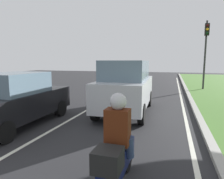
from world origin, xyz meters
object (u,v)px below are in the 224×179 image
(car_sedan_left_lane, at_px, (17,100))
(traffic_light_near_right, at_px, (206,44))
(car_suv_ahead, at_px, (126,86))
(motorcycle, at_px, (117,162))
(rider_person, at_px, (118,126))

(car_sedan_left_lane, xyz_separation_m, traffic_light_near_right, (7.54, 11.54, 2.69))
(car_suv_ahead, distance_m, motorcycle, 5.49)
(car_sedan_left_lane, xyz_separation_m, motorcycle, (4.34, -2.52, -0.35))
(traffic_light_near_right, bearing_deg, car_sedan_left_lane, -123.17)
(car_sedan_left_lane, bearing_deg, rider_person, -30.63)
(motorcycle, relative_size, traffic_light_near_right, 0.36)
(rider_person, xyz_separation_m, traffic_light_near_right, (3.20, 14.01, 2.42))
(car_suv_ahead, height_order, rider_person, car_suv_ahead)
(car_sedan_left_lane, relative_size, motorcycle, 2.28)
(rider_person, bearing_deg, motorcycle, -90.39)
(motorcycle, bearing_deg, car_sedan_left_lane, 150.27)
(car_sedan_left_lane, height_order, rider_person, car_sedan_left_lane)
(motorcycle, distance_m, traffic_light_near_right, 14.74)
(car_suv_ahead, height_order, car_sedan_left_lane, car_suv_ahead)
(motorcycle, bearing_deg, traffic_light_near_right, 77.57)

